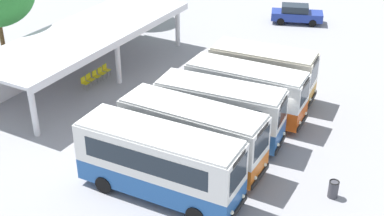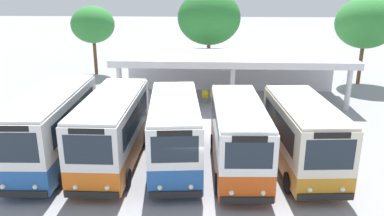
% 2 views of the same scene
% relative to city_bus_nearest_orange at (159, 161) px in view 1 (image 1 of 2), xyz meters
% --- Properties ---
extents(ground_plane, '(180.00, 180.00, 0.00)m').
position_rel_city_bus_nearest_orange_xyz_m(ground_plane, '(7.22, -2.47, -1.92)').
color(ground_plane, '#939399').
extents(city_bus_nearest_orange, '(2.65, 8.11, 3.49)m').
position_rel_city_bus_nearest_orange_xyz_m(city_bus_nearest_orange, '(0.00, 0.00, 0.00)').
color(city_bus_nearest_orange, black).
rests_on(city_bus_nearest_orange, ground).
extents(city_bus_second_in_row, '(2.44, 7.64, 3.40)m').
position_rel_city_bus_nearest_orange_xyz_m(city_bus_second_in_row, '(2.95, -0.11, -0.04)').
color(city_bus_second_in_row, black).
rests_on(city_bus_second_in_row, ground).
extents(city_bus_middle_cream, '(2.90, 7.28, 3.32)m').
position_rel_city_bus_nearest_orange_xyz_m(city_bus_middle_cream, '(5.91, -0.18, -0.09)').
color(city_bus_middle_cream, black).
rests_on(city_bus_middle_cream, ground).
extents(city_bus_fourth_amber, '(2.53, 7.24, 3.25)m').
position_rel_city_bus_nearest_orange_xyz_m(city_bus_fourth_amber, '(8.86, -0.44, -0.12)').
color(city_bus_fourth_amber, black).
rests_on(city_bus_fourth_amber, ground).
extents(city_bus_fifth_blue, '(2.82, 6.80, 3.30)m').
position_rel_city_bus_nearest_orange_xyz_m(city_bus_fifth_blue, '(11.82, -0.28, -0.10)').
color(city_bus_fifth_blue, black).
rests_on(city_bus_fifth_blue, ground).
extents(parked_car_flank, '(3.17, 4.80, 1.62)m').
position_rel_city_bus_nearest_orange_xyz_m(parked_car_flank, '(26.67, 2.59, -1.09)').
color(parked_car_flank, black).
rests_on(parked_car_flank, ground).
extents(terminal_canopy, '(17.09, 5.79, 3.40)m').
position_rel_city_bus_nearest_orange_xyz_m(terminal_canopy, '(9.05, 12.09, 0.75)').
color(terminal_canopy, silver).
rests_on(terminal_canopy, ground).
extents(waiting_chair_end_by_column, '(0.44, 0.44, 0.86)m').
position_rel_city_bus_nearest_orange_xyz_m(waiting_chair_end_by_column, '(7.13, 10.45, -1.40)').
color(waiting_chair_end_by_column, slate).
rests_on(waiting_chair_end_by_column, ground).
extents(waiting_chair_second_from_end, '(0.44, 0.44, 0.86)m').
position_rel_city_bus_nearest_orange_xyz_m(waiting_chair_second_from_end, '(7.72, 10.49, -1.40)').
color(waiting_chair_second_from_end, slate).
rests_on(waiting_chair_second_from_end, ground).
extents(waiting_chair_middle_seat, '(0.44, 0.44, 0.86)m').
position_rel_city_bus_nearest_orange_xyz_m(waiting_chair_middle_seat, '(8.31, 10.45, -1.40)').
color(waiting_chair_middle_seat, slate).
rests_on(waiting_chair_middle_seat, ground).
extents(waiting_chair_fourth_seat, '(0.44, 0.44, 0.86)m').
position_rel_city_bus_nearest_orange_xyz_m(waiting_chair_fourth_seat, '(8.90, 10.45, -1.40)').
color(waiting_chair_fourth_seat, slate).
rests_on(waiting_chair_fourth_seat, ground).
extents(waiting_chair_fifth_seat, '(0.44, 0.44, 0.86)m').
position_rel_city_bus_nearest_orange_xyz_m(waiting_chair_fifth_seat, '(9.49, 10.49, -1.40)').
color(waiting_chair_fifth_seat, slate).
rests_on(waiting_chair_fifth_seat, ground).
extents(litter_bin_apron, '(0.49, 0.49, 0.90)m').
position_rel_city_bus_nearest_orange_xyz_m(litter_bin_apron, '(3.83, -7.28, -1.46)').
color(litter_bin_apron, '#3F3F47').
rests_on(litter_bin_apron, ground).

